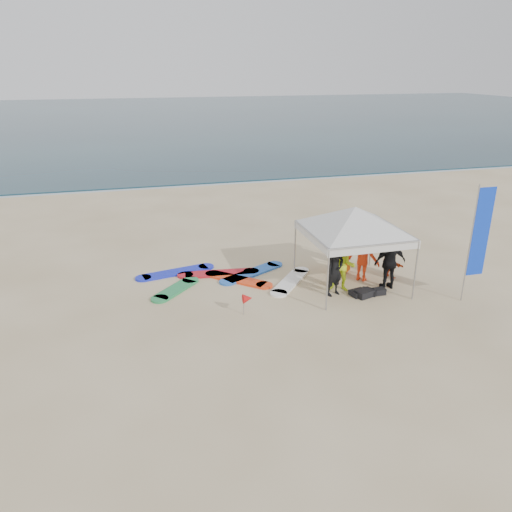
{
  "coord_description": "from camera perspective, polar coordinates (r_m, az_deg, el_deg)",
  "views": [
    {
      "loc": [
        -4.04,
        -11.3,
        6.74
      ],
      "look_at": [
        -0.32,
        2.6,
        1.2
      ],
      "focal_mm": 35.0,
      "sensor_mm": 36.0,
      "label": 1
    }
  ],
  "objects": [
    {
      "name": "canopy_tent",
      "position": [
        15.68,
        11.31,
        5.49
      ],
      "size": [
        4.02,
        4.02,
        3.03
      ],
      "color": "#A5A5A8",
      "rests_on": "ground"
    },
    {
      "name": "gear_pile",
      "position": [
        15.94,
        12.49,
        -4.1
      ],
      "size": [
        1.13,
        0.65,
        0.22
      ],
      "color": "black",
      "rests_on": "ground"
    },
    {
      "name": "ocean",
      "position": [
        71.72,
        -12.13,
        15.25
      ],
      "size": [
        160.0,
        84.0,
        0.08
      ],
      "primitive_type": "cube",
      "color": "#0C2633",
      "rests_on": "ground"
    },
    {
      "name": "person_black_a",
      "position": [
        15.52,
        9.0,
        -1.55
      ],
      "size": [
        0.72,
        0.59,
        1.69
      ],
      "primitive_type": "imported",
      "rotation": [
        0.0,
        0.0,
        0.36
      ],
      "color": "black",
      "rests_on": "ground"
    },
    {
      "name": "surfboard_spread",
      "position": [
        16.83,
        -3.42,
        -2.45
      ],
      "size": [
        5.61,
        3.21,
        0.07
      ],
      "color": "#FD4015",
      "rests_on": "ground"
    },
    {
      "name": "marker_pennant",
      "position": [
        14.27,
        -0.96,
        -4.88
      ],
      "size": [
        0.28,
        0.28,
        0.64
      ],
      "color": "#A5A5A8",
      "rests_on": "ground"
    },
    {
      "name": "shoreline_foam",
      "position": [
        30.52,
        -7.09,
        8.15
      ],
      "size": [
        160.0,
        1.2,
        0.01
      ],
      "primitive_type": "cube",
      "color": "silver",
      "rests_on": "ground"
    },
    {
      "name": "feather_flag",
      "position": [
        15.95,
        24.19,
        2.34
      ],
      "size": [
        0.61,
        0.04,
        3.61
      ],
      "color": "#A5A5A8",
      "rests_on": "ground"
    },
    {
      "name": "person_orange_a",
      "position": [
        16.77,
        12.17,
        0.04
      ],
      "size": [
        1.24,
        1.22,
        1.71
      ],
      "primitive_type": "imported",
      "rotation": [
        0.0,
        0.0,
        2.39
      ],
      "color": "red",
      "rests_on": "ground"
    },
    {
      "name": "ground",
      "position": [
        13.76,
        4.12,
        -8.33
      ],
      "size": [
        120.0,
        120.0,
        0.0
      ],
      "primitive_type": "plane",
      "color": "beige",
      "rests_on": "ground"
    },
    {
      "name": "person_seated",
      "position": [
        17.34,
        15.22,
        -0.93
      ],
      "size": [
        0.52,
        0.9,
        0.92
      ],
      "primitive_type": "imported",
      "rotation": [
        0.0,
        0.0,
        1.89
      ],
      "color": "#DC4213",
      "rests_on": "ground"
    },
    {
      "name": "person_black_b",
      "position": [
        16.32,
        15.05,
        -0.69
      ],
      "size": [
        1.06,
        0.46,
        1.78
      ],
      "primitive_type": "imported",
      "rotation": [
        0.0,
        0.0,
        3.11
      ],
      "color": "black",
      "rests_on": "ground"
    },
    {
      "name": "person_yellow",
      "position": [
        15.86,
        9.83,
        -1.22
      ],
      "size": [
        0.98,
        0.9,
        1.62
      ],
      "primitive_type": "imported",
      "rotation": [
        0.0,
        0.0,
        -0.45
      ],
      "color": "#D1EC21",
      "rests_on": "ground"
    },
    {
      "name": "person_orange_b",
      "position": [
        17.3,
        9.9,
        0.62
      ],
      "size": [
        0.86,
        0.65,
        1.58
      ],
      "primitive_type": "imported",
      "rotation": [
        0.0,
        0.0,
        3.35
      ],
      "color": "orange",
      "rests_on": "ground"
    }
  ]
}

